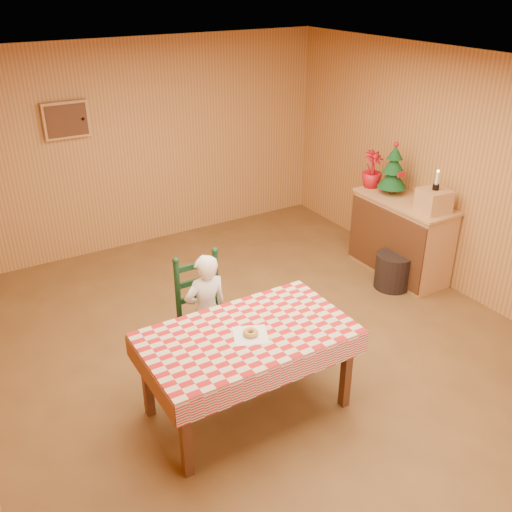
{
  "coord_description": "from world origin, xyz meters",
  "views": [
    {
      "loc": [
        -2.39,
        -3.79,
        3.29
      ],
      "look_at": [
        0.0,
        0.2,
        0.95
      ],
      "focal_mm": 40.0,
      "sensor_mm": 36.0,
      "label": 1
    }
  ],
  "objects": [
    {
      "name": "cabin_walls",
      "position": [
        -0.0,
        0.53,
        1.83
      ],
      "size": [
        5.1,
        6.05,
        2.65
      ],
      "color": "#C18445",
      "rests_on": "ground"
    },
    {
      "name": "seated_child",
      "position": [
        -0.55,
        0.14,
        0.56
      ],
      "size": [
        0.41,
        0.27,
        1.12
      ],
      "primitive_type": "imported",
      "rotation": [
        0.0,
        0.0,
        3.14
      ],
      "color": "white",
      "rests_on": "ground"
    },
    {
      "name": "napkin",
      "position": [
        -0.55,
        -0.64,
        0.77
      ],
      "size": [
        0.34,
        0.34,
        0.0
      ],
      "primitive_type": "cube",
      "rotation": [
        0.0,
        0.0,
        -0.4
      ],
      "color": "white",
      "rests_on": "dining_table"
    },
    {
      "name": "candle_set",
      "position": [
        2.23,
        0.17,
        1.24
      ],
      "size": [
        0.07,
        0.07,
        0.22
      ],
      "color": "black",
      "rests_on": "crate"
    },
    {
      "name": "ground",
      "position": [
        0.0,
        0.0,
        0.0
      ],
      "size": [
        6.0,
        6.0,
        0.0
      ],
      "primitive_type": "plane",
      "color": "brown",
      "rests_on": "ground"
    },
    {
      "name": "dining_table",
      "position": [
        -0.55,
        -0.59,
        0.69
      ],
      "size": [
        1.66,
        0.96,
        0.77
      ],
      "color": "#532C16",
      "rests_on": "ground"
    },
    {
      "name": "christmas_tree",
      "position": [
        2.23,
        0.82,
        1.21
      ],
      "size": [
        0.34,
        0.34,
        0.62
      ],
      "color": "#532C16",
      "rests_on": "shelf_unit"
    },
    {
      "name": "crate",
      "position": [
        2.23,
        0.17,
        1.06
      ],
      "size": [
        0.33,
        0.33,
        0.25
      ],
      "primitive_type": "cube",
      "rotation": [
        0.0,
        0.0,
        -0.12
      ],
      "color": "tan",
      "rests_on": "shelf_unit"
    },
    {
      "name": "donut",
      "position": [
        -0.55,
        -0.64,
        0.79
      ],
      "size": [
        0.12,
        0.12,
        0.04
      ],
      "primitive_type": "torus",
      "rotation": [
        0.0,
        0.0,
        -0.02
      ],
      "color": "#B58441",
      "rests_on": "napkin"
    },
    {
      "name": "flower_arrangement",
      "position": [
        2.18,
        1.12,
        1.15
      ],
      "size": [
        0.25,
        0.25,
        0.44
      ],
      "primitive_type": "imported",
      "rotation": [
        0.0,
        0.0,
        -0.01
      ],
      "color": "#AF101A",
      "rests_on": "shelf_unit"
    },
    {
      "name": "shelf_unit",
      "position": [
        2.22,
        0.57,
        0.47
      ],
      "size": [
        0.54,
        1.24,
        0.93
      ],
      "color": "tan",
      "rests_on": "ground"
    },
    {
      "name": "ladder_chair",
      "position": [
        -0.55,
        0.2,
        0.5
      ],
      "size": [
        0.44,
        0.4,
        1.08
      ],
      "color": "black",
      "rests_on": "ground"
    },
    {
      "name": "storage_bin",
      "position": [
        1.91,
        0.33,
        0.21
      ],
      "size": [
        0.47,
        0.47,
        0.41
      ],
      "primitive_type": "cylinder",
      "rotation": [
        0.0,
        0.0,
        0.15
      ],
      "color": "black",
      "rests_on": "ground"
    }
  ]
}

